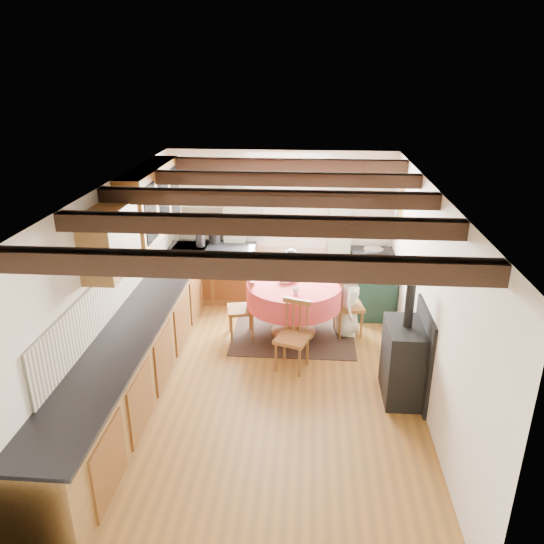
# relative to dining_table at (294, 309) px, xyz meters

# --- Properties ---
(floor) EXTENTS (3.60, 5.50, 0.00)m
(floor) POSITION_rel_dining_table_xyz_m (-0.27, -1.27, -0.40)
(floor) COLOR #976024
(floor) RESTS_ON ground
(ceiling) EXTENTS (3.60, 5.50, 0.00)m
(ceiling) POSITION_rel_dining_table_xyz_m (-0.27, -1.27, 2.00)
(ceiling) COLOR white
(ceiling) RESTS_ON ground
(wall_back) EXTENTS (3.60, 0.00, 2.40)m
(wall_back) POSITION_rel_dining_table_xyz_m (-0.27, 1.48, 0.80)
(wall_back) COLOR silver
(wall_back) RESTS_ON ground
(wall_front) EXTENTS (3.60, 0.00, 2.40)m
(wall_front) POSITION_rel_dining_table_xyz_m (-0.27, -4.02, 0.80)
(wall_front) COLOR silver
(wall_front) RESTS_ON ground
(wall_left) EXTENTS (0.00, 5.50, 2.40)m
(wall_left) POSITION_rel_dining_table_xyz_m (-2.07, -1.27, 0.80)
(wall_left) COLOR silver
(wall_left) RESTS_ON ground
(wall_right) EXTENTS (0.00, 5.50, 2.40)m
(wall_right) POSITION_rel_dining_table_xyz_m (1.53, -1.27, 0.80)
(wall_right) COLOR silver
(wall_right) RESTS_ON ground
(beam_a) EXTENTS (3.60, 0.16, 0.16)m
(beam_a) POSITION_rel_dining_table_xyz_m (-0.27, -3.27, 1.91)
(beam_a) COLOR black
(beam_a) RESTS_ON ceiling
(beam_b) EXTENTS (3.60, 0.16, 0.16)m
(beam_b) POSITION_rel_dining_table_xyz_m (-0.27, -2.27, 1.91)
(beam_b) COLOR black
(beam_b) RESTS_ON ceiling
(beam_c) EXTENTS (3.60, 0.16, 0.16)m
(beam_c) POSITION_rel_dining_table_xyz_m (-0.27, -1.27, 1.91)
(beam_c) COLOR black
(beam_c) RESTS_ON ceiling
(beam_d) EXTENTS (3.60, 0.16, 0.16)m
(beam_d) POSITION_rel_dining_table_xyz_m (-0.27, -0.27, 1.91)
(beam_d) COLOR black
(beam_d) RESTS_ON ceiling
(beam_e) EXTENTS (3.60, 0.16, 0.16)m
(beam_e) POSITION_rel_dining_table_xyz_m (-0.27, 0.73, 1.91)
(beam_e) COLOR black
(beam_e) RESTS_ON ceiling
(splash_left) EXTENTS (0.02, 4.50, 0.55)m
(splash_left) POSITION_rel_dining_table_xyz_m (-2.05, -0.97, 0.80)
(splash_left) COLOR beige
(splash_left) RESTS_ON wall_left
(splash_back) EXTENTS (1.40, 0.02, 0.55)m
(splash_back) POSITION_rel_dining_table_xyz_m (-1.27, 1.46, 0.80)
(splash_back) COLOR beige
(splash_back) RESTS_ON wall_back
(base_cabinet_left) EXTENTS (0.60, 5.30, 0.88)m
(base_cabinet_left) POSITION_rel_dining_table_xyz_m (-1.77, -1.27, 0.04)
(base_cabinet_left) COLOR brown
(base_cabinet_left) RESTS_ON floor
(base_cabinet_back) EXTENTS (1.30, 0.60, 0.88)m
(base_cabinet_back) POSITION_rel_dining_table_xyz_m (-1.32, 1.18, 0.04)
(base_cabinet_back) COLOR brown
(base_cabinet_back) RESTS_ON floor
(worktop_left) EXTENTS (0.64, 5.30, 0.04)m
(worktop_left) POSITION_rel_dining_table_xyz_m (-1.75, -1.27, 0.50)
(worktop_left) COLOR black
(worktop_left) RESTS_ON base_cabinet_left
(worktop_back) EXTENTS (1.30, 0.64, 0.04)m
(worktop_back) POSITION_rel_dining_table_xyz_m (-1.32, 1.16, 0.50)
(worktop_back) COLOR black
(worktop_back) RESTS_ON base_cabinet_back
(wall_cabinet_glass) EXTENTS (0.34, 1.80, 0.90)m
(wall_cabinet_glass) POSITION_rel_dining_table_xyz_m (-1.90, -0.07, 1.55)
(wall_cabinet_glass) COLOR brown
(wall_cabinet_glass) RESTS_ON wall_left
(wall_cabinet_solid) EXTENTS (0.34, 0.90, 0.70)m
(wall_cabinet_solid) POSITION_rel_dining_table_xyz_m (-1.90, -1.57, 1.50)
(wall_cabinet_solid) COLOR brown
(wall_cabinet_solid) RESTS_ON wall_left
(window_frame) EXTENTS (1.34, 0.03, 1.54)m
(window_frame) POSITION_rel_dining_table_xyz_m (-0.17, 1.46, 1.20)
(window_frame) COLOR white
(window_frame) RESTS_ON wall_back
(window_pane) EXTENTS (1.20, 0.01, 1.40)m
(window_pane) POSITION_rel_dining_table_xyz_m (-0.17, 1.47, 1.20)
(window_pane) COLOR white
(window_pane) RESTS_ON wall_back
(curtain_left) EXTENTS (0.35, 0.10, 2.10)m
(curtain_left) POSITION_rel_dining_table_xyz_m (-1.02, 1.38, 0.70)
(curtain_left) COLOR #A2BF94
(curtain_left) RESTS_ON wall_back
(curtain_right) EXTENTS (0.35, 0.10, 2.10)m
(curtain_right) POSITION_rel_dining_table_xyz_m (0.68, 1.38, 0.70)
(curtain_right) COLOR #A2BF94
(curtain_right) RESTS_ON wall_back
(curtain_rod) EXTENTS (2.00, 0.03, 0.03)m
(curtain_rod) POSITION_rel_dining_table_xyz_m (-0.17, 1.38, 1.80)
(curtain_rod) COLOR black
(curtain_rod) RESTS_ON wall_back
(wall_picture) EXTENTS (0.04, 0.50, 0.60)m
(wall_picture) POSITION_rel_dining_table_xyz_m (1.50, 1.03, 1.30)
(wall_picture) COLOR gold
(wall_picture) RESTS_ON wall_right
(wall_plate) EXTENTS (0.30, 0.02, 0.30)m
(wall_plate) POSITION_rel_dining_table_xyz_m (0.78, 1.45, 1.30)
(wall_plate) COLOR silver
(wall_plate) RESTS_ON wall_back
(rug) EXTENTS (1.74, 1.35, 0.01)m
(rug) POSITION_rel_dining_table_xyz_m (-0.00, 0.00, -0.39)
(rug) COLOR #2E1F1A
(rug) RESTS_ON floor
(dining_table) EXTENTS (1.33, 1.33, 0.80)m
(dining_table) POSITION_rel_dining_table_xyz_m (0.00, 0.00, 0.00)
(dining_table) COLOR #D53D5B
(dining_table) RESTS_ON floor
(chair_near) EXTENTS (0.50, 0.51, 0.91)m
(chair_near) POSITION_rel_dining_table_xyz_m (0.01, -0.89, 0.05)
(chair_near) COLOR brown
(chair_near) RESTS_ON floor
(chair_left) EXTENTS (0.48, 0.46, 0.90)m
(chair_left) POSITION_rel_dining_table_xyz_m (-0.74, -0.09, 0.05)
(chair_left) COLOR brown
(chair_left) RESTS_ON floor
(chair_right) EXTENTS (0.49, 0.48, 0.95)m
(chair_right) POSITION_rel_dining_table_xyz_m (0.77, 0.09, 0.07)
(chair_right) COLOR brown
(chair_right) RESTS_ON floor
(aga_range) EXTENTS (0.64, 1.00, 0.92)m
(aga_range) POSITION_rel_dining_table_xyz_m (1.20, 0.92, 0.06)
(aga_range) COLOR #17332B
(aga_range) RESTS_ON floor
(cast_iron_stove) EXTENTS (0.43, 0.71, 1.42)m
(cast_iron_stove) POSITION_rel_dining_table_xyz_m (1.31, -1.39, 0.31)
(cast_iron_stove) COLOR black
(cast_iron_stove) RESTS_ON floor
(child_far) EXTENTS (0.45, 0.36, 1.07)m
(child_far) POSITION_rel_dining_table_xyz_m (-0.08, 0.73, 0.13)
(child_far) COLOR #434A4F
(child_far) RESTS_ON floor
(child_right) EXTENTS (0.40, 0.56, 1.09)m
(child_right) POSITION_rel_dining_table_xyz_m (0.76, 0.10, 0.14)
(child_right) COLOR beige
(child_right) RESTS_ON floor
(bowl_a) EXTENTS (0.27, 0.27, 0.05)m
(bowl_a) POSITION_rel_dining_table_xyz_m (-0.05, 0.06, 0.42)
(bowl_a) COLOR silver
(bowl_a) RESTS_ON dining_table
(bowl_b) EXTENTS (0.26, 0.26, 0.07)m
(bowl_b) POSITION_rel_dining_table_xyz_m (-0.12, 0.02, 0.43)
(bowl_b) COLOR silver
(bowl_b) RESTS_ON dining_table
(cup) EXTENTS (0.13, 0.13, 0.09)m
(cup) POSITION_rel_dining_table_xyz_m (0.04, -0.37, 0.45)
(cup) COLOR silver
(cup) RESTS_ON dining_table
(canister_tall) EXTENTS (0.15, 0.15, 0.26)m
(canister_tall) POSITION_rel_dining_table_xyz_m (-1.54, 1.14, 0.65)
(canister_tall) COLOR #262628
(canister_tall) RESTS_ON worktop_back
(canister_wide) EXTENTS (0.19, 0.19, 0.21)m
(canister_wide) POSITION_rel_dining_table_xyz_m (-1.33, 1.30, 0.62)
(canister_wide) COLOR #262628
(canister_wide) RESTS_ON worktop_back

